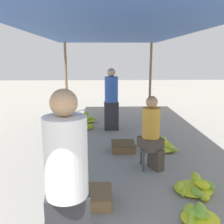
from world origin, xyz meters
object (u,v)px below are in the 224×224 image
vendor_seated (152,132)px  crate_near (94,197)px  banana_pile_right_0 (195,188)px  crate_mid (123,147)px  banana_pile_left_2 (84,124)px  banana_pile_right_1 (198,215)px  shopper_walking_mid (111,99)px  banana_pile_left_3 (87,119)px  banana_pile_left_0 (71,170)px  vendor_foreground (67,185)px  banana_pile_left_1 (65,136)px  banana_pile_right_2 (163,146)px  stool (150,151)px

vendor_seated → crate_near: 1.54m
banana_pile_right_0 → crate_mid: 1.91m
banana_pile_left_2 → banana_pile_right_0: size_ratio=0.93×
banana_pile_right_0 → banana_pile_right_1: banana_pile_right_0 is taller
banana_pile_right_0 → shopper_walking_mid: (-1.10, 3.22, 0.76)m
banana_pile_left_3 → crate_near: bearing=-85.0°
banana_pile_left_3 → shopper_walking_mid: 1.28m
banana_pile_left_0 → banana_pile_left_2: 2.81m
vendor_seated → vendor_foreground: bearing=-117.7°
banana_pile_left_1 → crate_near: 2.86m
banana_pile_left_1 → shopper_walking_mid: bearing=31.1°
vendor_foreground → banana_pile_right_1: bearing=25.2°
banana_pile_right_1 → banana_pile_right_2: size_ratio=0.77×
vendor_foreground → vendor_seated: (1.12, 2.14, -0.21)m
banana_pile_right_0 → banana_pile_right_1: 0.66m
shopper_walking_mid → vendor_foreground: bearing=-96.4°
banana_pile_right_0 → banana_pile_right_1: bearing=-107.3°
stool → banana_pile_right_0: stool is taller
vendor_seated → banana_pile_left_2: vendor_seated is taller
banana_pile_right_0 → banana_pile_right_1: size_ratio=1.26×
stool → banana_pile_right_0: (0.50, -0.86, -0.22)m
vendor_foreground → banana_pile_right_0: size_ratio=2.63×
stool → banana_pile_right_1: size_ratio=0.74×
banana_pile_left_0 → banana_pile_right_2: (1.76, 1.17, -0.04)m
banana_pile_left_3 → banana_pile_right_0: bearing=-65.6°
vendor_foreground → banana_pile_left_3: 5.34m
vendor_seated → banana_pile_right_2: size_ratio=1.93×
banana_pile_left_3 → stool: bearing=-67.3°
crate_near → vendor_foreground: bearing=-98.9°
banana_pile_left_0 → banana_pile_left_2: size_ratio=0.75×
banana_pile_right_1 → shopper_walking_mid: 4.02m
vendor_seated → banana_pile_left_1: (-1.75, 1.68, -0.59)m
banana_pile_right_0 → banana_pile_right_1: (-0.20, -0.63, 0.00)m
vendor_foreground → crate_mid: 3.16m
banana_pile_right_1 → banana_pile_right_0: bearing=72.7°
banana_pile_left_0 → banana_pile_right_0: (1.83, -0.53, -0.04)m
banana_pile_left_2 → banana_pile_left_1: bearing=-115.5°
banana_pile_right_2 → banana_pile_left_3: bearing=127.2°
banana_pile_right_2 → banana_pile_right_0: bearing=-87.7°
vendor_foreground → crate_mid: vendor_foreground is taller
banana_pile_right_2 → crate_near: banana_pile_right_2 is taller
banana_pile_right_0 → crate_mid: banana_pile_right_0 is taller
stool → banana_pile_left_1: (-1.74, 1.67, -0.24)m
shopper_walking_mid → banana_pile_left_1: bearing=-148.9°
banana_pile_left_1 → shopper_walking_mid: size_ratio=0.30×
crate_near → crate_mid: crate_near is taller
vendor_foreground → crate_near: size_ratio=3.53×
banana_pile_right_1 → stool: bearing=101.5°
banana_pile_left_2 → crate_mid: bearing=-60.2°
banana_pile_left_2 → banana_pile_right_0: bearing=-61.0°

